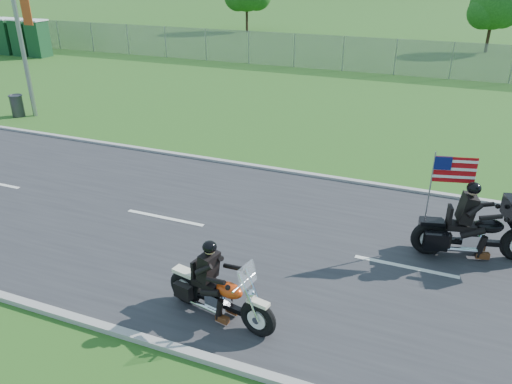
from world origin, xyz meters
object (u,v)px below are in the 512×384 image
at_px(porta_toilet_a, 38,39).
at_px(motorcycle_follow, 475,233).
at_px(porta_toilet_b, 22,38).
at_px(motorcycle_lead, 218,295).
at_px(trash_can, 17,106).
at_px(porta_toilet_c, 6,37).

xyz_separation_m(porta_toilet_a, motorcycle_follow, (27.29, -16.00, -0.53)).
height_order(porta_toilet_b, motorcycle_lead, porta_toilet_b).
distance_m(motorcycle_lead, trash_can, 16.06).
height_order(porta_toilet_a, motorcycle_lead, porta_toilet_a).
height_order(motorcycle_lead, trash_can, motorcycle_lead).
xyz_separation_m(porta_toilet_b, porta_toilet_c, (-1.40, 0.00, 0.00)).
height_order(porta_toilet_c, motorcycle_follow, porta_toilet_c).
bearing_deg(porta_toilet_b, porta_toilet_c, 180.00).
relative_size(porta_toilet_b, porta_toilet_c, 1.00).
xyz_separation_m(porta_toilet_b, trash_can, (10.82, -11.32, -0.71)).
bearing_deg(porta_toilet_c, motorcycle_lead, -37.78).
height_order(porta_toilet_a, porta_toilet_b, same).
height_order(porta_toilet_a, porta_toilet_c, same).
xyz_separation_m(motorcycle_follow, trash_can, (-17.87, 4.68, -0.18)).
relative_size(porta_toilet_a, motorcycle_follow, 0.85).
bearing_deg(motorcycle_lead, porta_toilet_a, 150.58).
height_order(motorcycle_follow, trash_can, motorcycle_follow).
xyz_separation_m(porta_toilet_a, porta_toilet_c, (-2.80, 0.00, 0.00)).
relative_size(motorcycle_lead, motorcycle_follow, 0.88).
relative_size(porta_toilet_b, trash_can, 2.61).
bearing_deg(trash_can, motorcycle_follow, -14.66).
height_order(porta_toilet_c, motorcycle_lead, porta_toilet_c).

